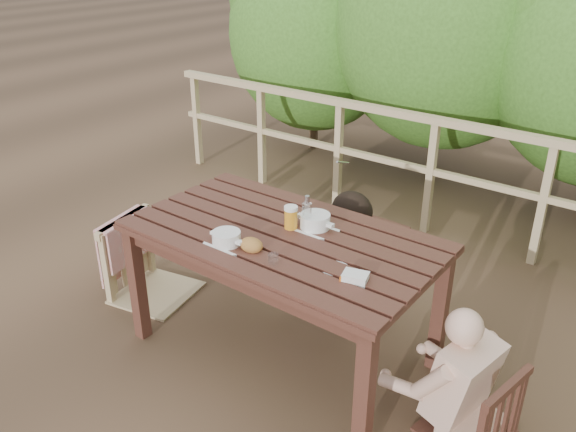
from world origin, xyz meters
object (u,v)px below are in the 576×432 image
Objects in this scene: tumbler at (273,260)px; soup_far at (315,222)px; chair_far at (362,233)px; beer_glass at (291,219)px; bottle at (307,214)px; chair_right at (475,369)px; bread_roll at (252,245)px; chair_left at (150,229)px; butter_tub at (355,278)px; woman at (364,213)px; table at (283,295)px; soup_near at (227,239)px; diner_right at (486,344)px.

soup_far is at bearing 97.15° from tumbler.
chair_far reaches higher than beer_glass.
bottle is (-0.02, -0.06, 0.06)m from soup_far.
chair_right is 1.28m from bread_roll.
chair_left reaches higher than soup_far.
butter_tub is (0.47, -0.34, -0.02)m from soup_far.
butter_tub is (0.53, -1.01, 0.19)m from woman.
chair_right is at bearing 6.17° from butter_tub.
butter_tub is (0.58, -0.18, 0.43)m from table.
bottle is at bearing 134.53° from butter_tub.
chair_left is 1.16m from beer_glass.
soup_far is at bearing 73.17° from bottle.
table is 2.12× the size of chair_right.
butter_tub is at bearing 6.61° from bread_roll.
soup_near is at bearing -114.73° from beer_glass.
chair_left is 4.01× the size of soup_near.
soup_near reaches higher than bread_roll.
diner_right is 17.31× the size of tumbler.
bottle reaches higher than soup_near.
woman is (-1.10, 0.79, 0.22)m from chair_right.
beer_glass is 1.21× the size of butter_tub.
table is 0.55m from tumbler.
tumbler is (0.12, -1.13, 0.20)m from woman.
diner_right reaches higher than soup_far.
woman is at bearing -63.51° from chair_left.
beer_glass reaches higher than soup_far.
tumbler reaches higher than chair_right.
chair_far reaches higher than soup_far.
woman is 4.37× the size of soup_far.
beer_glass reaches higher than table.
tumbler is (0.33, -0.01, -0.01)m from soup_near.
soup_far is at bearing -91.19° from chair_left.
chair_left is 1.26m from soup_far.
chair_left is at bearing 166.03° from soup_near.
chair_left is 1.71m from butter_tub.
diner_right is at bearing 5.19° from butter_tub.
bottle is (0.04, -0.73, 0.28)m from woman.
beer_glass is at bearing -91.37° from chair_far.
chair_left is at bearing -177.33° from table.
beer_glass is (0.16, 0.36, 0.03)m from soup_near.
diner_right reaches higher than bottle.
soup_near is at bearing 114.75° from diner_right.
chair_far is 3.76× the size of soup_near.
soup_far is 0.09m from bottle.
beer_glass is at bearing 88.73° from woman.
chair_left reaches higher than table.
soup_near is 0.75m from butter_tub.
diner_right is at bearing 13.79° from soup_near.
diner_right reaches higher than tumbler.
woman is (0.05, 0.84, 0.23)m from table.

